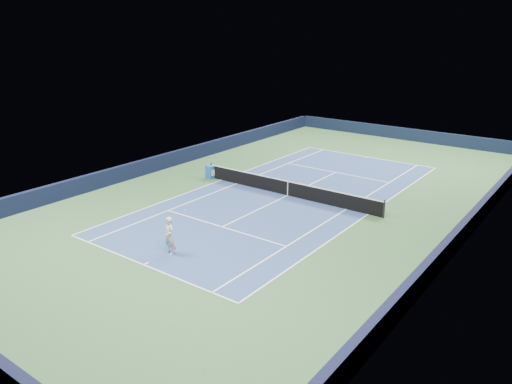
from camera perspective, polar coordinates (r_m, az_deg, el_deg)
The scene contains 19 objects.
ground at distance 31.61m, azimuth 3.64°, elevation -0.40°, with size 40.00×40.00×0.00m, color #2E542D.
wall_far at distance 48.75m, azimuth 16.59°, elevation 6.39°, with size 22.00×0.35×1.10m, color black.
wall_right at distance 27.48m, azimuth 22.95°, elevation -3.72°, with size 0.35×40.00×1.10m, color black.
wall_left at distance 38.15m, azimuth -10.11°, elevation 3.58°, with size 0.35×40.00×1.10m, color black.
court_surface at distance 31.61m, azimuth 3.64°, elevation -0.40°, with size 10.97×23.77×0.01m, color navy.
baseline_far at distance 41.68m, azimuth 12.64°, elevation 3.93°, with size 10.97×0.08×0.00m, color white.
baseline_near at distance 23.31m, azimuth -12.74°, elevation -8.10°, with size 10.97×0.08×0.00m, color white.
sideline_doubles_right at distance 29.18m, azimuth 12.69°, elevation -2.49°, with size 0.08×23.77×0.00m, color white.
sideline_doubles_left at distance 34.73m, azimuth -3.96°, elevation 1.39°, with size 0.08×23.77×0.00m, color white.
sideline_singles_right at distance 29.71m, azimuth 10.29°, elevation -1.94°, with size 0.08×23.77×0.00m, color white.
sideline_singles_left at distance 33.90m, azimuth -2.19°, elevation 0.98°, with size 0.08×23.77×0.00m, color white.
service_line_far at distance 36.89m, azimuth 9.09°, elevation 2.24°, with size 8.23×0.08×0.00m, color white.
service_line_near at distance 26.81m, azimuth -3.89°, elevation -4.00°, with size 8.23×0.08×0.00m, color white.
center_service_line at distance 31.61m, azimuth 3.64°, elevation -0.39°, with size 0.08×12.80×0.00m, color white.
center_mark_far at distance 41.54m, azimuth 12.55°, elevation 3.89°, with size 0.08×0.30×0.00m, color white.
center_mark_near at distance 23.40m, azimuth -12.46°, elevation -7.98°, with size 0.08×0.30×0.00m, color white.
tennis_net at distance 31.45m, azimuth 3.65°, elevation 0.47°, with size 12.90×0.10×1.07m.
sponsor_cube at distance 35.11m, azimuth -5.21°, elevation 2.31°, with size 0.64×0.59×0.92m.
tennis_player at distance 23.76m, azimuth -9.90°, elevation -4.96°, with size 0.86×1.32×1.94m.
Camera 1 is at (16.17, -25.10, 10.37)m, focal length 35.00 mm.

